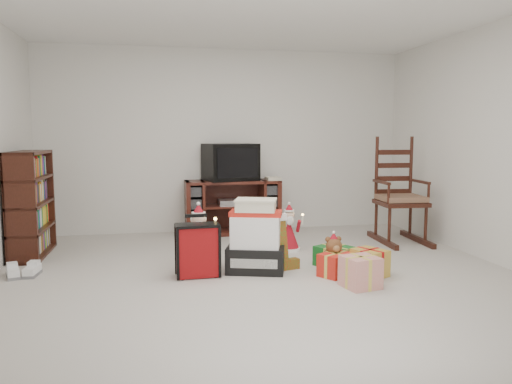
# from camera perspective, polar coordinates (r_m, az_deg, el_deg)

# --- Properties ---
(room) EXTENTS (5.01, 5.01, 2.51)m
(room) POSITION_cam_1_polar(r_m,az_deg,el_deg) (4.48, 0.75, 5.42)
(room) COLOR #B9B2A9
(room) RESTS_ON ground
(tv_stand) EXTENTS (1.27, 0.46, 0.72)m
(tv_stand) POSITION_cam_1_polar(r_m,az_deg,el_deg) (6.77, -2.69, -1.71)
(tv_stand) COLOR #471B14
(tv_stand) RESTS_ON floor
(bookshelf) EXTENTS (0.32, 0.95, 1.16)m
(bookshelf) POSITION_cam_1_polar(r_m,az_deg,el_deg) (6.05, -24.32, -1.42)
(bookshelf) COLOR #3C1710
(bookshelf) RESTS_ON floor
(rocking_chair) EXTENTS (0.59, 0.93, 1.37)m
(rocking_chair) POSITION_cam_1_polar(r_m,az_deg,el_deg) (6.51, 15.93, -1.38)
(rocking_chair) COLOR #3C1710
(rocking_chair) RESTS_ON floor
(gift_pile) EXTENTS (0.65, 0.55, 0.70)m
(gift_pile) POSITION_cam_1_polar(r_m,az_deg,el_deg) (4.91, -0.01, -5.56)
(gift_pile) COLOR black
(gift_pile) RESTS_ON floor
(red_suitcase) EXTENTS (0.40, 0.22, 0.59)m
(red_suitcase) POSITION_cam_1_polar(r_m,az_deg,el_deg) (4.76, -6.69, -6.62)
(red_suitcase) COLOR maroon
(red_suitcase) RESTS_ON floor
(stocking) EXTENTS (0.28, 0.18, 0.56)m
(stocking) POSITION_cam_1_polar(r_m,az_deg,el_deg) (4.97, 2.47, -5.72)
(stocking) COLOR #0E7E23
(stocking) RESTS_ON floor
(teddy_bear) EXTENTS (0.24, 0.21, 0.35)m
(teddy_bear) POSITION_cam_1_polar(r_m,az_deg,el_deg) (4.95, 8.78, -7.33)
(teddy_bear) COLOR brown
(teddy_bear) RESTS_ON floor
(santa_figurine) EXTENTS (0.27, 0.26, 0.55)m
(santa_figurine) POSITION_cam_1_polar(r_m,az_deg,el_deg) (5.80, 3.79, -4.64)
(santa_figurine) COLOR maroon
(santa_figurine) RESTS_ON floor
(mrs_claus_figurine) EXTENTS (0.32, 0.30, 0.65)m
(mrs_claus_figurine) POSITION_cam_1_polar(r_m,az_deg,el_deg) (5.10, -6.54, -5.79)
(mrs_claus_figurine) COLOR maroon
(mrs_claus_figurine) RESTS_ON floor
(sneaker_pair) EXTENTS (0.33, 0.28, 0.09)m
(sneaker_pair) POSITION_cam_1_polar(r_m,az_deg,el_deg) (5.27, -25.12, -8.26)
(sneaker_pair) COLOR white
(sneaker_pair) RESTS_ON floor
(gift_cluster) EXTENTS (0.62, 0.96, 0.29)m
(gift_cluster) POSITION_cam_1_polar(r_m,az_deg,el_deg) (4.88, 9.97, -7.70)
(gift_cluster) COLOR red
(gift_cluster) RESTS_ON floor
(crt_television) EXTENTS (0.77, 0.64, 0.49)m
(crt_television) POSITION_cam_1_polar(r_m,az_deg,el_deg) (6.73, -2.94, 3.44)
(crt_television) COLOR black
(crt_television) RESTS_ON tv_stand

